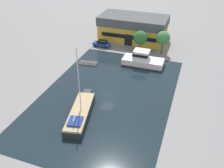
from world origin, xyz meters
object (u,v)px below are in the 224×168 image
quay_tree_near_building (163,38)px  motor_cruiser (142,60)px  warehouse_building (133,28)px  quay_tree_by_water (140,38)px  sailboat_moored (80,113)px  parked_car (102,44)px  small_dinghy (88,63)px

quay_tree_near_building → motor_cruiser: quay_tree_near_building is taller
warehouse_building → quay_tree_by_water: size_ratio=3.26×
sailboat_moored → parked_car: bearing=92.3°
parked_car → sailboat_moored: bearing=-163.6°
sailboat_moored → motor_cruiser: sailboat_moored is taller
quay_tree_near_building → warehouse_building: bearing=145.5°
quay_tree_by_water → motor_cruiser: quay_tree_by_water is taller
quay_tree_by_water → sailboat_moored: bearing=-96.3°
parked_car → sailboat_moored: (7.45, -28.92, -0.13)m
quay_tree_near_building → parked_car: bearing=-175.8°
motor_cruiser → small_dinghy: 13.00m
parked_car → motor_cruiser: 14.63m
quay_tree_by_water → motor_cruiser: 7.63m
motor_cruiser → quay_tree_by_water: bearing=18.7°
warehouse_building → sailboat_moored: (0.89, -36.74, -2.75)m
parked_car → sailboat_moored: 29.86m
small_dinghy → quay_tree_near_building: bearing=-60.6°
warehouse_building → parked_car: bearing=-130.0°
quay_tree_by_water → sailboat_moored: 29.30m
warehouse_building → quay_tree_near_building: bearing=-34.6°
quay_tree_by_water → small_dinghy: 15.06m
parked_car → motor_cruiser: bearing=-115.3°
quay_tree_near_building → quay_tree_by_water: 5.70m
motor_cruiser → sailboat_moored: bearing=165.3°
quay_tree_near_building → sailboat_moored: (-8.75, -30.11, -3.49)m
quay_tree_near_building → quay_tree_by_water: bearing=-168.1°
parked_car → warehouse_building: bearing=-38.0°
sailboat_moored → motor_cruiser: (5.54, 22.22, 0.56)m
quay_tree_near_building → small_dinghy: quay_tree_near_building is taller
parked_car → quay_tree_near_building: bearing=-83.8°
quay_tree_near_building → parked_car: size_ratio=1.25×
quay_tree_by_water → parked_car: (-10.62, -0.02, -3.15)m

